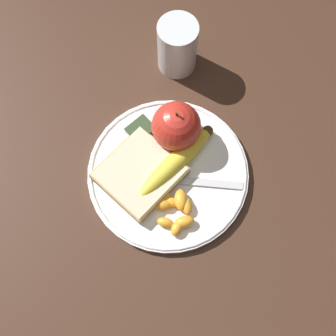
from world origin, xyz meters
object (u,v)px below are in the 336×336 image
(apple, at_px, (176,126))
(banana, at_px, (176,162))
(fork, at_px, (172,180))
(jam_packet, at_px, (141,131))
(plate, at_px, (168,173))
(bread_slice, at_px, (140,174))
(juice_glass, at_px, (177,47))

(apple, relative_size, banana, 0.52)
(fork, xyz_separation_m, jam_packet, (0.02, 0.09, 0.01))
(plate, relative_size, bread_slice, 2.07)
(bread_slice, distance_m, jam_packet, 0.07)
(plate, bearing_deg, jam_packet, 81.76)
(banana, height_order, fork, banana)
(apple, height_order, banana, apple)
(plate, bearing_deg, fork, -109.12)
(juice_glass, xyz_separation_m, fork, (-0.16, -0.16, -0.03))
(juice_glass, bearing_deg, bread_slice, -147.31)
(juice_glass, relative_size, bread_slice, 0.80)
(jam_packet, bearing_deg, juice_glass, 25.29)
(banana, bearing_deg, juice_glass, 47.40)
(juice_glass, distance_m, fork, 0.23)
(bread_slice, xyz_separation_m, fork, (0.03, -0.04, -0.01))
(bread_slice, xyz_separation_m, jam_packet, (0.05, 0.05, -0.00))
(juice_glass, height_order, banana, juice_glass)
(fork, height_order, jam_packet, jam_packet)
(bread_slice, relative_size, jam_packet, 3.03)
(plate, xyz_separation_m, juice_glass, (0.15, 0.15, 0.04))
(juice_glass, height_order, fork, juice_glass)
(apple, bearing_deg, plate, -143.45)
(banana, bearing_deg, bread_slice, 155.75)
(jam_packet, bearing_deg, fork, -99.90)
(jam_packet, bearing_deg, banana, -85.61)
(bread_slice, bearing_deg, banana, -24.25)
(plate, bearing_deg, juice_glass, 43.92)
(apple, xyz_separation_m, banana, (-0.03, -0.04, -0.02))
(juice_glass, relative_size, banana, 0.60)
(plate, distance_m, bread_slice, 0.05)
(bread_slice, bearing_deg, apple, 8.32)
(plate, height_order, juice_glass, juice_glass)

